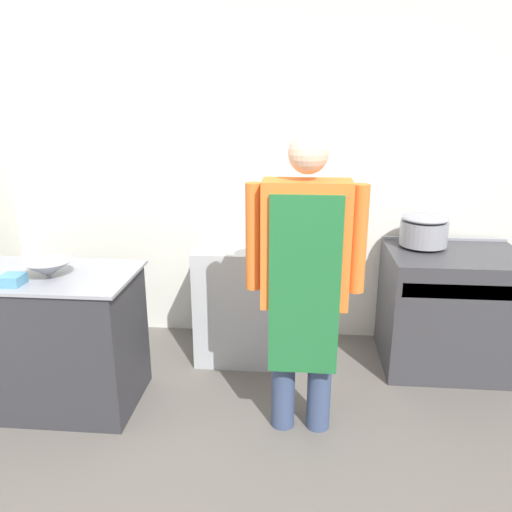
{
  "coord_description": "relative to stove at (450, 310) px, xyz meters",
  "views": [
    {
      "loc": [
        0.36,
        -1.91,
        1.89
      ],
      "look_at": [
        0.09,
        1.08,
        0.95
      ],
      "focal_mm": 35.0,
      "sensor_mm": 36.0,
      "label": 1
    }
  ],
  "objects": [
    {
      "name": "wall_back",
      "position": [
        -1.47,
        0.43,
        0.92
      ],
      "size": [
        8.0,
        0.05,
        2.7
      ],
      "color": "silver",
      "rests_on": "ground_plane"
    },
    {
      "name": "stock_pot",
      "position": [
        -0.21,
        0.13,
        0.57
      ],
      "size": [
        0.34,
        0.34,
        0.23
      ],
      "color": "gray",
      "rests_on": "stove"
    },
    {
      "name": "plastic_tub",
      "position": [
        -2.73,
        -0.92,
        0.48
      ],
      "size": [
        0.12,
        0.12,
        0.06
      ],
      "color": "teal",
      "rests_on": "prep_counter"
    },
    {
      "name": "stove",
      "position": [
        0.0,
        0.0,
        0.0
      ],
      "size": [
        0.93,
        0.72,
        0.89
      ],
      "color": "#38383D",
      "rests_on": "ground_plane"
    },
    {
      "name": "person_cook",
      "position": [
        -1.07,
        -0.86,
        0.56
      ],
      "size": [
        0.65,
        0.24,
        1.74
      ],
      "color": "#38476B",
      "rests_on": "ground_plane"
    },
    {
      "name": "ground_plane",
      "position": [
        -1.47,
        -1.55,
        -0.43
      ],
      "size": [
        14.0,
        14.0,
        0.0
      ],
      "primitive_type": "plane",
      "color": "#5B5651"
    },
    {
      "name": "prep_counter",
      "position": [
        -2.75,
        -0.72,
        0.01
      ],
      "size": [
        1.3,
        0.66,
        0.88
      ],
      "color": "#2D2D33",
      "rests_on": "ground_plane"
    },
    {
      "name": "mixing_bowl",
      "position": [
        -2.6,
        -0.76,
        0.5
      ],
      "size": [
        0.3,
        0.3,
        0.1
      ],
      "color": "gray",
      "rests_on": "prep_counter"
    },
    {
      "name": "fridge_unit",
      "position": [
        -1.51,
        0.06,
        0.0
      ],
      "size": [
        0.68,
        0.64,
        0.88
      ],
      "color": "#A8ADB2",
      "rests_on": "ground_plane"
    }
  ]
}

